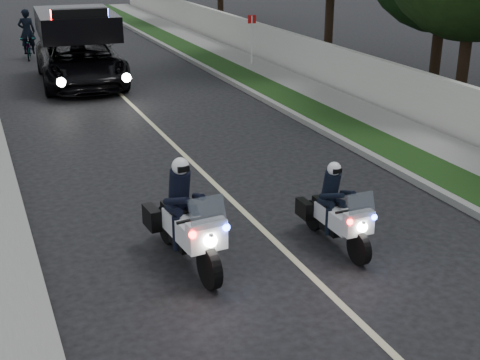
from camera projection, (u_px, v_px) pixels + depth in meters
name	position (u px, v px, depth m)	size (l,w,h in m)	color
ground	(296.00, 261.00, 10.86)	(120.00, 120.00, 0.00)	black
curb_right	(266.00, 100.00, 20.92)	(0.20, 60.00, 0.15)	gray
grass_verge	(285.00, 98.00, 21.17)	(1.20, 60.00, 0.16)	#193814
sidewalk_right	(320.00, 94.00, 21.64)	(1.40, 60.00, 0.16)	gray
property_wall	(347.00, 72.00, 21.76)	(0.22, 60.00, 1.50)	beige
lane_marking	(142.00, 115.00, 19.46)	(0.12, 50.00, 0.01)	#BFB78C
police_moto_left	(187.00, 262.00, 10.83)	(0.75, 2.14, 1.82)	white
police_moto_right	(334.00, 245.00, 11.43)	(0.63, 1.79, 1.52)	silver
police_suv	(82.00, 84.00, 23.49)	(2.83, 6.11, 2.97)	black
bicycle	(30.00, 58.00, 28.13)	(0.63, 1.82, 0.95)	black
cyclist	(30.00, 58.00, 28.13)	(0.68, 0.46, 1.90)	black
sign_post	(252.00, 67.00, 26.31)	(0.34, 0.34, 2.15)	red
tree_right_b	(458.00, 105.00, 20.54)	(5.62, 5.62, 9.37)	#1B3712
tree_right_c	(432.00, 90.00, 22.54)	(5.47, 5.47, 9.12)	black
tree_right_d	(327.00, 61.00, 27.63)	(7.92, 7.92, 13.20)	#164217
tree_right_e	(221.00, 22.00, 39.34)	(5.98, 5.98, 9.96)	black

